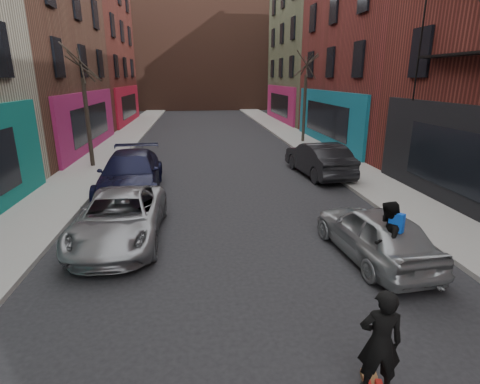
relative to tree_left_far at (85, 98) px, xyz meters
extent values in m
cube|color=gray|center=(-0.05, 12.00, -3.31)|extent=(2.50, 84.00, 0.13)
cube|color=gray|center=(12.45, 12.00, -3.31)|extent=(2.50, 84.00, 0.13)
cube|color=#47281E|center=(6.20, 38.00, 3.62)|extent=(40.00, 10.00, 14.00)
imported|color=gray|center=(3.00, -8.99, -2.72)|extent=(2.22, 4.77, 1.32)
imported|color=black|center=(2.61, -4.62, -2.59)|extent=(2.41, 5.51, 1.58)
imported|color=#919599|center=(9.40, -10.84, -2.71)|extent=(1.94, 4.07, 1.34)
imported|color=black|center=(10.64, -2.69, -2.62)|extent=(2.07, 4.78, 1.53)
imported|color=black|center=(7.51, -14.89, -2.48)|extent=(0.65, 0.50, 1.60)
imported|color=black|center=(9.20, -11.75, -2.49)|extent=(1.10, 1.06, 1.78)
cube|color=blue|center=(9.31, -11.89, -2.01)|extent=(0.30, 0.32, 0.42)
camera|label=1|loc=(5.13, -18.86, 0.94)|focal=28.00mm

